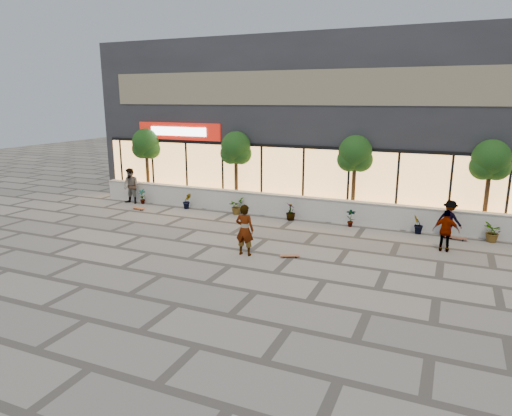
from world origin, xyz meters
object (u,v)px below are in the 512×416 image
at_px(tree_midwest, 236,150).
at_px(skater_right_far, 449,220).
at_px(skateboard_center, 290,256).
at_px(skateboard_right_near, 456,238).
at_px(skater_center, 245,230).
at_px(skater_right_near, 446,231).
at_px(skateboard_left, 138,208).
at_px(tree_east, 491,162).
at_px(tree_mideast, 355,156).
at_px(tree_west, 146,145).
at_px(skater_left, 131,186).

relative_size(tree_midwest, skater_right_far, 2.49).
bearing_deg(skateboard_center, skateboard_right_near, 15.63).
height_order(skater_center, skater_right_near, skater_center).
bearing_deg(skateboard_left, tree_east, 19.60).
bearing_deg(tree_mideast, tree_midwest, 180.00).
relative_size(tree_west, tree_mideast, 1.00).
bearing_deg(skateboard_right_near, skater_right_near, -93.27).
height_order(tree_midwest, skateboard_left, tree_midwest).
height_order(skater_right_far, skateboard_right_near, skater_right_far).
bearing_deg(tree_west, skater_center, -35.83).
xyz_separation_m(tree_east, skateboard_center, (-6.42, -6.13, -2.92)).
xyz_separation_m(tree_west, tree_midwest, (5.50, 0.00, 0.00)).
relative_size(skater_left, skateboard_right_near, 2.25).
distance_m(skater_left, skateboard_left, 1.82).
relative_size(tree_east, skateboard_center, 5.55).
height_order(tree_west, tree_midwest, same).
relative_size(skater_right_near, skateboard_right_near, 1.87).
height_order(tree_mideast, skater_center, tree_mideast).
relative_size(skater_center, skater_left, 0.98).
height_order(tree_mideast, skateboard_right_near, tree_mideast).
bearing_deg(skateboard_center, tree_east, 18.80).
bearing_deg(skater_left, skateboard_right_near, 1.51).
bearing_deg(skater_right_near, tree_east, -112.32).
bearing_deg(skateboard_left, skater_center, -16.44).
bearing_deg(skateboard_left, tree_mideast, 24.09).
height_order(tree_west, skater_right_far, tree_west).
distance_m(skater_center, skater_left, 10.39).
relative_size(skater_center, skateboard_center, 2.66).
bearing_deg(skater_right_far, tree_west, 19.61).
xyz_separation_m(skater_right_far, skateboard_center, (-5.10, -4.73, -0.72)).
bearing_deg(tree_midwest, skateboard_center, -50.35).
xyz_separation_m(tree_midwest, skater_right_near, (10.10, -3.19, -2.20)).
relative_size(tree_midwest, tree_mideast, 1.00).
height_order(skater_center, skater_left, skater_left).
bearing_deg(skateboard_left, tree_west, 125.84).
bearing_deg(tree_east, tree_mideast, 180.00).
xyz_separation_m(skater_center, skateboard_center, (1.60, 0.36, -0.87)).
distance_m(tree_mideast, skater_center, 7.25).
xyz_separation_m(skater_center, skateboard_right_near, (7.02, 4.99, -0.86)).
distance_m(tree_west, skater_right_far, 15.90).
relative_size(tree_west, skateboard_left, 4.77).
bearing_deg(tree_west, tree_midwest, 0.00).
relative_size(tree_mideast, skater_right_far, 2.49).
xyz_separation_m(tree_east, skater_left, (-17.08, -1.40, -2.03)).
relative_size(tree_west, skateboard_center, 5.55).
bearing_deg(skater_left, skater_center, -27.45).
xyz_separation_m(skater_left, skater_right_near, (15.68, -1.79, -0.16)).
distance_m(tree_west, tree_mideast, 11.50).
height_order(tree_midwest, skater_left, tree_midwest).
xyz_separation_m(skateboard_center, skateboard_right_near, (5.42, 4.63, 0.01)).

